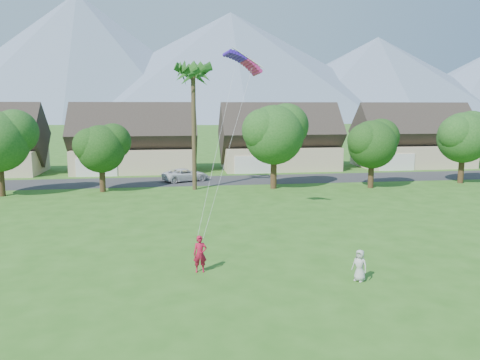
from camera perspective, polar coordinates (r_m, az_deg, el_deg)
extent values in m
plane|color=#2D6019|center=(20.32, 4.09, -15.09)|extent=(500.00, 500.00, 0.00)
cube|color=#2D2D30|center=(52.94, -3.64, -0.07)|extent=(90.00, 7.00, 0.01)
imported|color=#A3122E|center=(23.87, -4.89, -8.98)|extent=(0.70, 0.47, 1.88)
imported|color=#B5B4B0|center=(23.38, 14.38, -10.06)|extent=(0.86, 0.89, 1.54)
imported|color=silver|center=(52.69, -6.66, 0.63)|extent=(5.69, 4.13, 1.44)
cone|color=slate|center=(284.04, -18.93, 13.86)|extent=(190.00, 190.00, 70.00)
cone|color=slate|center=(281.12, -1.11, 13.56)|extent=(240.00, 240.00, 62.00)
cone|color=slate|center=(304.98, 16.30, 11.72)|extent=(200.00, 200.00, 50.00)
cube|color=beige|center=(61.71, -12.68, 2.42)|extent=(15.00, 8.00, 3.00)
cube|color=#382D28|center=(61.44, -12.78, 5.46)|extent=(15.75, 8.15, 8.15)
cube|color=silver|center=(58.26, -17.10, 1.47)|extent=(4.80, 0.12, 2.20)
cube|color=beige|center=(63.08, 4.81, 2.74)|extent=(15.00, 8.00, 3.00)
cube|color=#382D28|center=(62.81, 4.85, 5.72)|extent=(15.75, 8.15, 8.15)
cube|color=silver|center=(58.35, 1.66, 1.87)|extent=(4.80, 0.12, 2.20)
cube|color=beige|center=(69.79, 20.22, 2.81)|extent=(15.00, 8.00, 3.00)
cube|color=#382D28|center=(69.55, 20.37, 5.51)|extent=(15.75, 8.15, 8.15)
cube|color=silver|center=(64.32, 18.60, 2.06)|extent=(4.80, 0.12, 2.20)
cylinder|color=#47301C|center=(48.86, -27.09, -0.24)|extent=(0.61, 0.61, 2.62)
cylinder|color=#47301C|center=(47.70, -16.41, -0.09)|extent=(0.56, 0.56, 2.18)
sphere|color=#214916|center=(47.34, -16.58, 3.65)|extent=(4.62, 4.62, 4.62)
cylinder|color=#47301C|center=(47.70, 4.11, 0.64)|extent=(0.62, 0.62, 2.82)
sphere|color=#214916|center=(47.29, 4.17, 5.50)|extent=(5.98, 5.98, 5.98)
cylinder|color=#47301C|center=(49.87, 15.66, 0.39)|extent=(0.58, 0.58, 2.30)
sphere|color=#214916|center=(49.51, 15.82, 4.19)|extent=(4.90, 4.90, 4.90)
cylinder|color=#47301C|center=(56.42, 25.34, 0.95)|extent=(0.60, 0.60, 2.56)
sphere|color=#214916|center=(56.08, 25.59, 4.68)|extent=(5.44, 5.44, 5.44)
cylinder|color=#4C3D26|center=(46.73, -5.64, 6.11)|extent=(0.44, 0.44, 12.00)
sphere|color=#286021|center=(46.85, -5.76, 13.83)|extent=(3.00, 3.00, 3.00)
cube|color=#3F19BD|center=(32.87, -0.75, 14.43)|extent=(1.59, 1.34, 0.50)
cube|color=#C82573|center=(33.07, 1.69, 14.39)|extent=(1.59, 1.34, 0.50)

